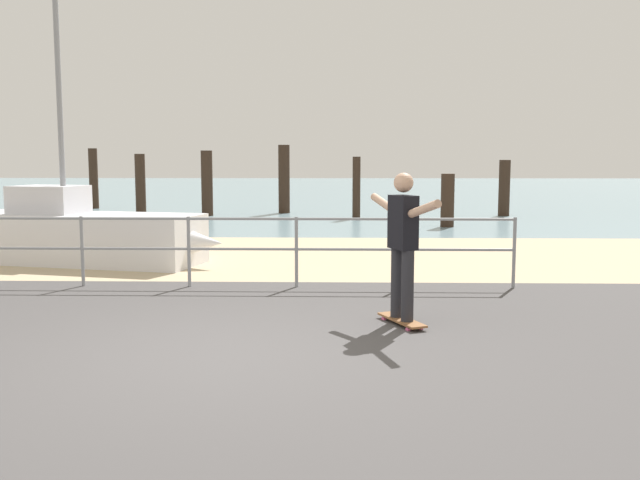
# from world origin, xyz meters

# --- Properties ---
(ground_plane) EXTENTS (24.00, 10.00, 0.04)m
(ground_plane) POSITION_xyz_m (0.00, -1.00, 0.00)
(ground_plane) COLOR #474444
(ground_plane) RESTS_ON ground
(beach_strip) EXTENTS (24.00, 6.00, 0.04)m
(beach_strip) POSITION_xyz_m (0.00, 7.00, 0.00)
(beach_strip) COLOR tan
(beach_strip) RESTS_ON ground
(sea_surface) EXTENTS (72.00, 50.00, 0.04)m
(sea_surface) POSITION_xyz_m (0.00, 35.00, 0.00)
(sea_surface) COLOR #75939E
(sea_surface) RESTS_ON ground
(railing_fence) EXTENTS (11.07, 0.05, 1.05)m
(railing_fence) POSITION_xyz_m (-1.80, 3.60, 0.70)
(railing_fence) COLOR gray
(railing_fence) RESTS_ON ground
(sailboat) EXTENTS (5.07, 2.33, 4.71)m
(sailboat) POSITION_xyz_m (-3.33, 5.89, 0.52)
(sailboat) COLOR silver
(sailboat) RESTS_ON ground
(skateboard) EXTENTS (0.51, 0.81, 0.08)m
(skateboard) POSITION_xyz_m (1.89, 1.31, 0.07)
(skateboard) COLOR brown
(skateboard) RESTS_ON ground
(skateboarder) EXTENTS (0.68, 1.35, 1.65)m
(skateboarder) POSITION_xyz_m (1.89, 1.31, 1.02)
(skateboarder) COLOR #26262B
(skateboarder) RESTS_ON skateboard
(groyne_post_0) EXTENTS (0.33, 0.33, 2.26)m
(groyne_post_0) POSITION_xyz_m (-7.98, 19.50, 1.13)
(groyne_post_0) COLOR #332319
(groyne_post_0) RESTS_ON ground
(groyne_post_1) EXTENTS (0.34, 0.34, 2.04)m
(groyne_post_1) POSITION_xyz_m (-5.55, 17.14, 1.02)
(groyne_post_1) COLOR #332319
(groyne_post_1) RESTS_ON ground
(groyne_post_2) EXTENTS (0.37, 0.37, 2.14)m
(groyne_post_2) POSITION_xyz_m (-3.12, 16.31, 1.07)
(groyne_post_2) COLOR #332319
(groyne_post_2) RESTS_ON ground
(groyne_post_3) EXTENTS (0.39, 0.39, 2.35)m
(groyne_post_3) POSITION_xyz_m (-0.70, 17.53, 1.17)
(groyne_post_3) COLOR #332319
(groyne_post_3) RESTS_ON ground
(groyne_post_4) EXTENTS (0.25, 0.25, 1.94)m
(groyne_post_4) POSITION_xyz_m (1.73, 15.42, 0.97)
(groyne_post_4) COLOR #332319
(groyne_post_4) RESTS_ON ground
(groyne_post_5) EXTENTS (0.37, 0.37, 1.47)m
(groyne_post_5) POSITION_xyz_m (4.16, 12.76, 0.74)
(groyne_post_5) COLOR #332319
(groyne_post_5) RESTS_ON ground
(groyne_post_6) EXTENTS (0.36, 0.36, 1.84)m
(groyne_post_6) POSITION_xyz_m (6.58, 16.55, 0.92)
(groyne_post_6) COLOR #332319
(groyne_post_6) RESTS_ON ground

